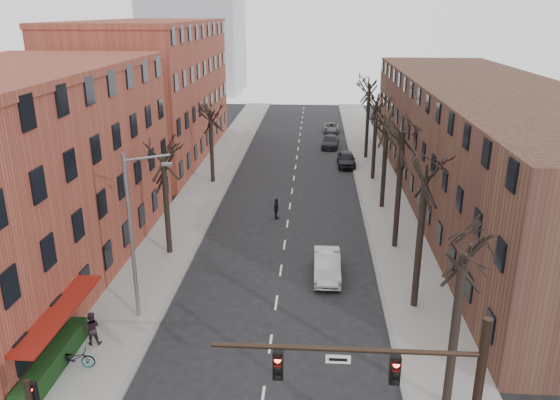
% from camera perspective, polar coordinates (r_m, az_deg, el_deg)
% --- Properties ---
extents(sidewalk_left, '(4.00, 90.00, 0.15)m').
position_cam_1_polar(sidewalk_left, '(53.14, -7.24, 2.20)').
color(sidewalk_left, gray).
rests_on(sidewalk_left, ground).
extents(sidewalk_right, '(4.00, 90.00, 0.15)m').
position_cam_1_polar(sidewalk_right, '(52.54, 10.17, 1.85)').
color(sidewalk_right, gray).
rests_on(sidewalk_right, ground).
extents(building_left_near, '(12.00, 26.00, 12.00)m').
position_cam_1_polar(building_left_near, '(36.12, -26.28, 1.96)').
color(building_left_near, brown).
rests_on(building_left_near, ground).
extents(building_left_far, '(12.00, 28.00, 14.00)m').
position_cam_1_polar(building_left_far, '(62.13, -13.35, 10.86)').
color(building_left_far, brown).
rests_on(building_left_far, ground).
extents(building_right, '(12.00, 50.00, 10.00)m').
position_cam_1_polar(building_right, '(48.17, 20.67, 5.40)').
color(building_right, '#4E3424').
rests_on(building_right, ground).
extents(awning_left, '(1.20, 7.00, 0.15)m').
position_cam_1_polar(awning_left, '(28.36, -21.41, -15.39)').
color(awning_left, maroon).
rests_on(awning_left, ground).
extents(hedge, '(0.80, 6.00, 1.00)m').
position_cam_1_polar(hedge, '(27.32, -22.66, -15.37)').
color(hedge, black).
rests_on(hedge, sidewalk_left).
extents(tree_right_b, '(5.20, 5.20, 10.80)m').
position_cam_1_polar(tree_right_b, '(31.52, 13.78, -10.83)').
color(tree_right_b, black).
rests_on(tree_right_b, ground).
extents(tree_right_c, '(5.20, 5.20, 11.60)m').
position_cam_1_polar(tree_right_c, '(38.56, 11.86, -4.90)').
color(tree_right_c, black).
rests_on(tree_right_c, ground).
extents(tree_right_d, '(5.20, 5.20, 10.00)m').
position_cam_1_polar(tree_right_d, '(45.93, 10.56, -0.83)').
color(tree_right_d, black).
rests_on(tree_right_d, ground).
extents(tree_right_e, '(5.20, 5.20, 10.80)m').
position_cam_1_polar(tree_right_e, '(53.47, 9.63, 2.10)').
color(tree_right_e, black).
rests_on(tree_right_e, ground).
extents(tree_right_f, '(5.20, 5.20, 11.60)m').
position_cam_1_polar(tree_right_f, '(61.13, 8.93, 4.31)').
color(tree_right_f, black).
rests_on(tree_right_f, ground).
extents(tree_left_a, '(5.20, 5.20, 9.50)m').
position_cam_1_polar(tree_left_a, '(37.57, -11.42, -5.54)').
color(tree_left_a, black).
rests_on(tree_left_a, ground).
extents(tree_left_b, '(5.20, 5.20, 9.50)m').
position_cam_1_polar(tree_left_b, '(52.15, -7.01, 1.79)').
color(tree_left_b, black).
rests_on(tree_left_b, ground).
extents(signal_mast_arm, '(8.14, 0.30, 7.20)m').
position_cam_1_polar(signal_mast_arm, '(18.09, 14.88, -19.34)').
color(signal_mast_arm, black).
rests_on(signal_mast_arm, ground).
extents(streetlight, '(2.45, 0.22, 9.03)m').
position_cam_1_polar(streetlight, '(28.44, -15.01, -3.09)').
color(streetlight, slate).
rests_on(streetlight, ground).
extents(silver_sedan, '(1.61, 4.57, 1.50)m').
position_cam_1_polar(silver_sedan, '(33.65, 4.94, -6.83)').
color(silver_sedan, '#A4A7AA').
rests_on(silver_sedan, ground).
extents(parked_car_near, '(1.86, 4.53, 1.54)m').
position_cam_1_polar(parked_car_near, '(57.60, 6.95, 4.27)').
color(parked_car_near, black).
rests_on(parked_car_near, ground).
extents(parked_car_mid, '(2.32, 4.85, 1.36)m').
position_cam_1_polar(parked_car_mid, '(65.64, 5.27, 6.10)').
color(parked_car_mid, black).
rests_on(parked_car_mid, ground).
extents(parked_car_far, '(2.04, 4.29, 1.18)m').
position_cam_1_polar(parked_car_far, '(74.14, 5.39, 7.54)').
color(parked_car_far, '#4F5255').
rests_on(parked_car_far, ground).
extents(pedestrian_b, '(0.92, 0.77, 1.70)m').
position_cam_1_polar(pedestrian_b, '(28.48, -19.08, -12.55)').
color(pedestrian_b, black).
rests_on(pedestrian_b, sidewalk_left).
extents(pedestrian_crossing, '(0.63, 1.04, 1.66)m').
position_cam_1_polar(pedestrian_crossing, '(42.60, -0.40, -0.90)').
color(pedestrian_crossing, black).
rests_on(pedestrian_crossing, ground).
extents(bicycle, '(1.89, 0.79, 0.97)m').
position_cam_1_polar(bicycle, '(27.27, -20.67, -15.20)').
color(bicycle, gray).
rests_on(bicycle, sidewalk_left).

